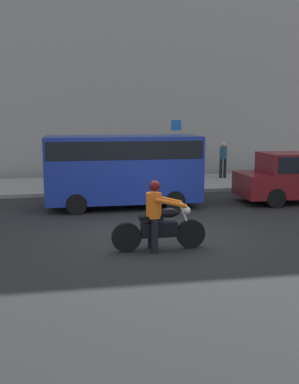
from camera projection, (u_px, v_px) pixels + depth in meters
The scene contains 7 objects.
ground_plane at pixel (158, 235), 10.97m from camera, with size 80.00×80.00×0.00m, color black.
sidewalk_slab at pixel (122, 184), 18.72m from camera, with size 40.00×4.40×0.14m, color gray.
building_facade at pixel (113, 40), 20.91m from camera, with size 40.00×1.40×13.16m, color gray.
motorcycle_with_rider_orange_stripe at pixel (158, 222), 9.61m from camera, with size 2.12×0.70×1.57m.
parked_van_cobalt_blue at pixel (123, 166), 14.12m from camera, with size 4.94×1.96×2.33m.
street_sign_post at pixel (176, 144), 18.95m from camera, with size 0.44×0.08×2.69m.
pedestrian_bystander at pixel (223, 157), 20.06m from camera, with size 0.34×0.34×1.66m.
Camera 1 is at (-2.07, -10.43, 2.92)m, focal length 40.68 mm.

